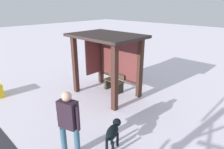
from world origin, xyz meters
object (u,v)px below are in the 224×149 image
at_px(bus_shelter, 108,51).
at_px(person_walking, 69,120).
at_px(bench_left_inside, 114,83).
at_px(dog, 113,132).

distance_m(bus_shelter, person_walking, 3.93).
bearing_deg(person_walking, bench_left_inside, 117.63).
bearing_deg(person_walking, dog, 57.67).
relative_size(bench_left_inside, dog, 1.08).
height_order(bus_shelter, dog, bus_shelter).
distance_m(bus_shelter, bench_left_inside, 1.53).
distance_m(bus_shelter, dog, 3.74).
xyz_separation_m(bench_left_inside, dog, (2.45, -2.67, 0.18)).
distance_m(bench_left_inside, person_walking, 4.11).
relative_size(bus_shelter, person_walking, 1.58).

